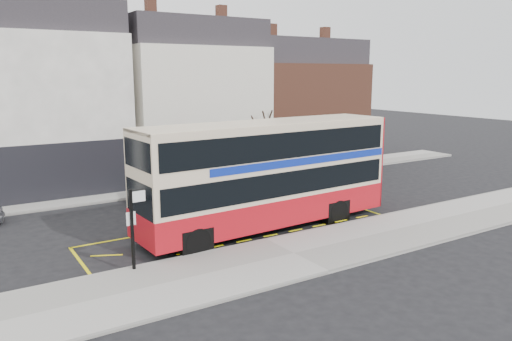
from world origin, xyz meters
TOP-DOWN VIEW (x-y plane):
  - ground at (0.00, 0.00)m, footprint 120.00×120.00m
  - pavement at (0.00, -2.30)m, footprint 40.00×4.00m
  - kerb at (0.00, -0.38)m, footprint 40.00×0.15m
  - far_pavement at (0.00, 11.00)m, footprint 50.00×3.00m
  - road_markings at (0.00, 1.60)m, footprint 14.00×3.40m
  - terrace_left at (-5.50, 14.99)m, footprint 8.00×8.01m
  - terrace_green_shop at (3.50, 14.99)m, footprint 9.00×8.01m
  - terrace_right at (12.50, 14.99)m, footprint 9.00×8.01m
  - double_decker_bus at (1.15, 1.26)m, footprint 12.08×3.37m
  - bus_stop_post at (-5.59, -0.59)m, footprint 0.71×0.13m
  - car_grey at (-0.51, 8.50)m, footprint 4.51×2.27m
  - car_white at (6.29, 8.84)m, footprint 4.92×2.11m
  - street_tree_right at (7.01, 11.37)m, footprint 2.63×2.63m

SIDE VIEW (x-z plane):
  - ground at x=0.00m, z-range 0.00..0.00m
  - road_markings at x=0.00m, z-range 0.00..0.01m
  - pavement at x=0.00m, z-range 0.00..0.15m
  - kerb at x=0.00m, z-range 0.00..0.15m
  - far_pavement at x=0.00m, z-range 0.00..0.15m
  - car_white at x=6.29m, z-range 0.00..1.41m
  - car_grey at x=-0.51m, z-range 0.00..1.42m
  - bus_stop_post at x=-5.59m, z-range 0.45..3.29m
  - double_decker_bus at x=1.15m, z-range 0.12..4.90m
  - street_tree_right at x=7.01m, z-range 1.03..6.71m
  - terrace_right at x=12.50m, z-range -0.58..9.72m
  - terrace_green_shop at x=3.50m, z-range -0.58..10.72m
  - terrace_left at x=-5.50m, z-range -0.58..11.22m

